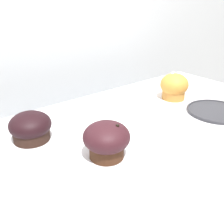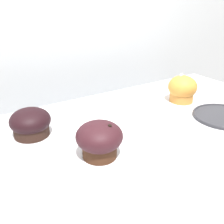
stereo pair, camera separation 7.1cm
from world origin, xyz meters
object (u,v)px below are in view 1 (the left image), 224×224
muffin_back_left (107,140)px  serving_plate (216,111)px  muffin_front_center (31,127)px  muffin_back_right (174,87)px

muffin_back_left → serving_plate: 0.42m
serving_plate → muffin_back_left: bearing=177.3°
muffin_front_center → serving_plate: 0.55m
muffin_back_right → serving_plate: size_ratio=0.54×
muffin_front_center → serving_plate: (0.52, -0.20, -0.03)m
muffin_back_right → muffin_back_left: bearing=-160.7°
muffin_back_right → serving_plate: 0.17m
muffin_front_center → muffin_back_right: (0.50, -0.04, 0.01)m
muffin_back_left → muffin_back_right: muffin_back_right is taller
muffin_back_left → serving_plate: bearing=-2.7°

